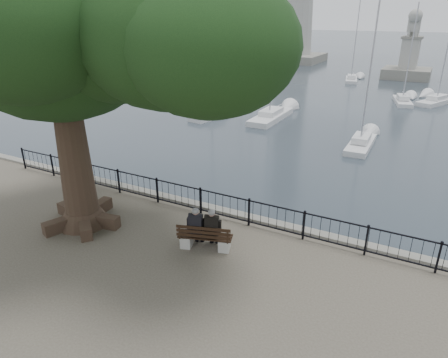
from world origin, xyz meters
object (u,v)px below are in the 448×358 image
Objects in this scene: tree at (81,23)px; lion_monument at (408,62)px; bench at (205,240)px; person_right at (213,230)px; person_left at (197,228)px.

lion_monument is (5.36, 49.93, -5.62)m from tree.
person_right is at bearing 40.15° from bench.
tree reaches higher than person_left.
tree is (-3.47, -0.46, 6.10)m from person_left.
person_left is 7.03m from tree.
person_right is 49.34m from lion_monument.
person_right is (0.20, 0.17, 0.35)m from bench.
person_right is 0.17× the size of lion_monument.
bench is 0.43m from person_right.
person_left is (-0.30, 0.01, 0.35)m from bench.
lion_monument is at bearing 88.37° from person_right.
lion_monument is at bearing 83.87° from tree.
tree reaches higher than bench.
bench is 1.25× the size of person_right.
bench is 0.21× the size of lion_monument.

